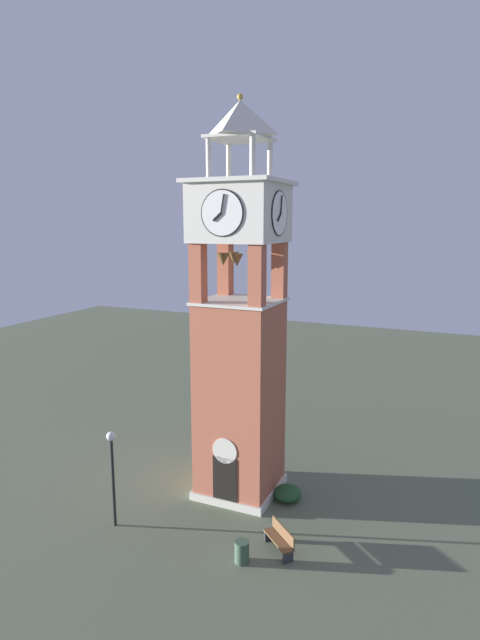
% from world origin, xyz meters
% --- Properties ---
extents(ground, '(80.00, 80.00, 0.00)m').
position_xyz_m(ground, '(0.00, 0.00, 0.00)').
color(ground, '#5B664C').
extents(clock_tower, '(3.73, 3.73, 16.83)m').
position_xyz_m(clock_tower, '(-0.00, -0.00, 6.92)').
color(clock_tower, '#AD5B42').
rests_on(clock_tower, ground).
extents(park_bench, '(1.48, 1.40, 0.95)m').
position_xyz_m(park_bench, '(3.12, -3.44, 0.48)').
color(park_bench, brown).
rests_on(park_bench, ground).
extents(lamp_post, '(0.36, 0.36, 3.95)m').
position_xyz_m(lamp_post, '(-3.43, -4.54, 2.73)').
color(lamp_post, black).
rests_on(lamp_post, ground).
extents(trash_bin, '(0.52, 0.52, 0.80)m').
position_xyz_m(trash_bin, '(2.10, -4.59, 0.40)').
color(trash_bin, '#38513D').
rests_on(trash_bin, ground).
extents(shrub_near_entry, '(1.23, 1.23, 0.63)m').
position_xyz_m(shrub_near_entry, '(2.22, 0.06, 0.31)').
color(shrub_near_entry, '#234C28').
rests_on(shrub_near_entry, ground).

